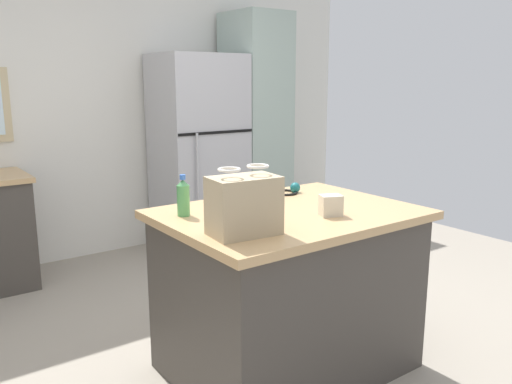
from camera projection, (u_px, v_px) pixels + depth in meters
The scene contains 9 objects.
ground at pixel (257, 355), 3.13m from camera, with size 6.79×6.79×0.00m, color #9E9384.
back_wall at pixel (96, 109), 4.79m from camera, with size 5.66×0.13×2.70m.
kitchen_island at pixel (288, 290), 2.92m from camera, with size 1.33×1.00×0.92m.
refrigerator at pixel (199, 153), 5.04m from camera, with size 0.79×0.69×1.84m.
tall_cabinet at pixel (256, 127), 5.39m from camera, with size 0.52×0.62×2.26m.
shopping_bag at pixel (244, 205), 2.36m from camera, with size 0.33×0.22×0.31m.
small_box at pixel (331, 205), 2.71m from camera, with size 0.11×0.08×0.11m, color beige.
bottle at pixel (183, 198), 2.70m from camera, with size 0.07×0.07×0.22m.
ear_defenders at pixel (285, 190), 3.24m from camera, with size 0.20×0.18×0.06m.
Camera 1 is at (-1.69, -2.31, 1.61)m, focal length 36.88 mm.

